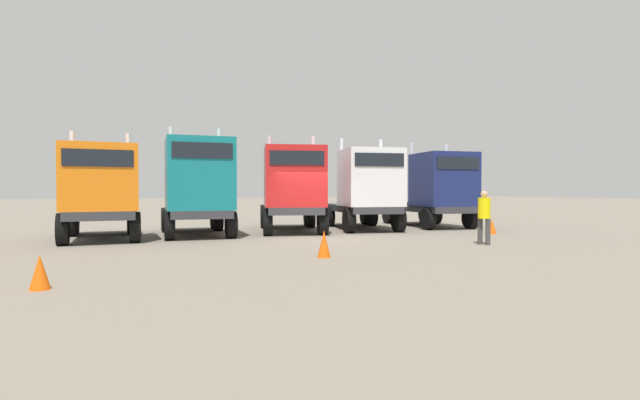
{
  "coord_description": "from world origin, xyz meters",
  "views": [
    {
      "loc": [
        -7.01,
        -16.34,
        1.79
      ],
      "look_at": [
        1.63,
        3.59,
        1.36
      ],
      "focal_mm": 27.15,
      "sensor_mm": 36.0,
      "label": 1
    }
  ],
  "objects_px": {
    "semi_truck_red": "(293,189)",
    "semi_truck_orange": "(100,190)",
    "semi_truck_teal": "(198,186)",
    "traffic_cone_near": "(40,272)",
    "traffic_cone_far": "(492,227)",
    "traffic_cone_mid": "(324,244)",
    "visitor_in_hivis": "(484,213)",
    "semi_truck_navy": "(438,189)",
    "semi_truck_white": "(366,188)"
  },
  "relations": [
    {
      "from": "semi_truck_orange",
      "to": "semi_truck_navy",
      "type": "bearing_deg",
      "value": 91.38
    },
    {
      "from": "traffic_cone_near",
      "to": "traffic_cone_far",
      "type": "bearing_deg",
      "value": 19.12
    },
    {
      "from": "semi_truck_orange",
      "to": "semi_truck_teal",
      "type": "distance_m",
      "value": 3.45
    },
    {
      "from": "traffic_cone_far",
      "to": "visitor_in_hivis",
      "type": "bearing_deg",
      "value": -136.38
    },
    {
      "from": "semi_truck_navy",
      "to": "traffic_cone_near",
      "type": "bearing_deg",
      "value": -51.81
    },
    {
      "from": "semi_truck_teal",
      "to": "traffic_cone_mid",
      "type": "distance_m",
      "value": 7.77
    },
    {
      "from": "semi_truck_teal",
      "to": "traffic_cone_far",
      "type": "height_order",
      "value": "semi_truck_teal"
    },
    {
      "from": "semi_truck_teal",
      "to": "semi_truck_white",
      "type": "relative_size",
      "value": 0.93
    },
    {
      "from": "semi_truck_orange",
      "to": "semi_truck_navy",
      "type": "height_order",
      "value": "semi_truck_navy"
    },
    {
      "from": "traffic_cone_near",
      "to": "semi_truck_red",
      "type": "bearing_deg",
      "value": 48.12
    },
    {
      "from": "semi_truck_teal",
      "to": "traffic_cone_mid",
      "type": "relative_size",
      "value": 8.4
    },
    {
      "from": "semi_truck_orange",
      "to": "traffic_cone_mid",
      "type": "height_order",
      "value": "semi_truck_orange"
    },
    {
      "from": "semi_truck_red",
      "to": "visitor_in_hivis",
      "type": "distance_m",
      "value": 8.0
    },
    {
      "from": "semi_truck_navy",
      "to": "traffic_cone_far",
      "type": "height_order",
      "value": "semi_truck_navy"
    },
    {
      "from": "semi_truck_orange",
      "to": "semi_truck_white",
      "type": "xyz_separation_m",
      "value": [
        10.85,
        0.19,
        0.09
      ]
    },
    {
      "from": "traffic_cone_far",
      "to": "semi_truck_navy",
      "type": "bearing_deg",
      "value": 89.03
    },
    {
      "from": "semi_truck_white",
      "to": "semi_truck_navy",
      "type": "xyz_separation_m",
      "value": [
        3.93,
        -0.0,
        -0.01
      ]
    },
    {
      "from": "traffic_cone_far",
      "to": "semi_truck_teal",
      "type": "bearing_deg",
      "value": 161.91
    },
    {
      "from": "semi_truck_red",
      "to": "traffic_cone_mid",
      "type": "bearing_deg",
      "value": 1.21
    },
    {
      "from": "visitor_in_hivis",
      "to": "semi_truck_red",
      "type": "bearing_deg",
      "value": 103.4
    },
    {
      "from": "semi_truck_teal",
      "to": "semi_truck_red",
      "type": "height_order",
      "value": "semi_truck_teal"
    },
    {
      "from": "semi_truck_teal",
      "to": "semi_truck_navy",
      "type": "xyz_separation_m",
      "value": [
        11.34,
        -0.02,
        -0.1
      ]
    },
    {
      "from": "semi_truck_white",
      "to": "visitor_in_hivis",
      "type": "height_order",
      "value": "semi_truck_white"
    },
    {
      "from": "semi_truck_teal",
      "to": "traffic_cone_near",
      "type": "height_order",
      "value": "semi_truck_teal"
    },
    {
      "from": "visitor_in_hivis",
      "to": "traffic_cone_near",
      "type": "bearing_deg",
      "value": 172.35
    },
    {
      "from": "semi_truck_teal",
      "to": "semi_truck_navy",
      "type": "height_order",
      "value": "semi_truck_teal"
    },
    {
      "from": "semi_truck_orange",
      "to": "visitor_in_hivis",
      "type": "distance_m",
      "value": 13.31
    },
    {
      "from": "semi_truck_teal",
      "to": "visitor_in_hivis",
      "type": "height_order",
      "value": "semi_truck_teal"
    },
    {
      "from": "semi_truck_teal",
      "to": "semi_truck_red",
      "type": "distance_m",
      "value": 3.97
    },
    {
      "from": "visitor_in_hivis",
      "to": "semi_truck_navy",
      "type": "bearing_deg",
      "value": 45.76
    },
    {
      "from": "visitor_in_hivis",
      "to": "traffic_cone_near",
      "type": "height_order",
      "value": "visitor_in_hivis"
    },
    {
      "from": "semi_truck_red",
      "to": "semi_truck_orange",
      "type": "bearing_deg",
      "value": -72.23
    },
    {
      "from": "visitor_in_hivis",
      "to": "traffic_cone_far",
      "type": "height_order",
      "value": "visitor_in_hivis"
    },
    {
      "from": "semi_truck_orange",
      "to": "semi_truck_red",
      "type": "height_order",
      "value": "semi_truck_red"
    },
    {
      "from": "traffic_cone_far",
      "to": "traffic_cone_near",
      "type": "bearing_deg",
      "value": -160.88
    },
    {
      "from": "semi_truck_red",
      "to": "semi_truck_navy",
      "type": "xyz_separation_m",
      "value": [
        7.38,
        -0.14,
        0.01
      ]
    },
    {
      "from": "semi_truck_white",
      "to": "semi_truck_navy",
      "type": "bearing_deg",
      "value": 101.9
    },
    {
      "from": "semi_truck_white",
      "to": "semi_truck_navy",
      "type": "distance_m",
      "value": 3.93
    },
    {
      "from": "visitor_in_hivis",
      "to": "traffic_cone_mid",
      "type": "xyz_separation_m",
      "value": [
        -6.09,
        -0.7,
        -0.68
      ]
    },
    {
      "from": "semi_truck_orange",
      "to": "semi_truck_red",
      "type": "distance_m",
      "value": 7.41
    },
    {
      "from": "semi_truck_red",
      "to": "visitor_in_hivis",
      "type": "bearing_deg",
      "value": 47.43
    },
    {
      "from": "semi_truck_red",
      "to": "semi_truck_navy",
      "type": "bearing_deg",
      "value": 104.08
    },
    {
      "from": "traffic_cone_near",
      "to": "traffic_cone_mid",
      "type": "height_order",
      "value": "traffic_cone_mid"
    },
    {
      "from": "semi_truck_orange",
      "to": "traffic_cone_mid",
      "type": "distance_m",
      "value": 9.12
    },
    {
      "from": "semi_truck_orange",
      "to": "traffic_cone_near",
      "type": "height_order",
      "value": "semi_truck_orange"
    },
    {
      "from": "semi_truck_teal",
      "to": "traffic_cone_far",
      "type": "distance_m",
      "value": 11.98
    },
    {
      "from": "traffic_cone_near",
      "to": "visitor_in_hivis",
      "type": "bearing_deg",
      "value": 11.19
    },
    {
      "from": "semi_truck_white",
      "to": "traffic_cone_far",
      "type": "distance_m",
      "value": 5.56
    },
    {
      "from": "traffic_cone_mid",
      "to": "traffic_cone_far",
      "type": "relative_size",
      "value": 1.17
    },
    {
      "from": "semi_truck_navy",
      "to": "traffic_cone_mid",
      "type": "bearing_deg",
      "value": -43.61
    }
  ]
}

